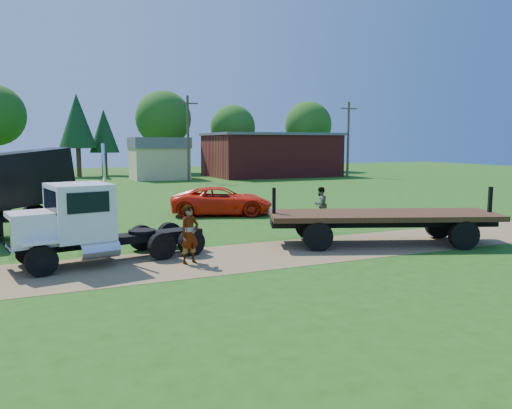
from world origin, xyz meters
name	(u,v)px	position (x,y,z in m)	size (l,w,h in m)	color
ground	(293,252)	(0.00, 0.00, 0.00)	(140.00, 140.00, 0.00)	#244C10
dirt_track	(293,252)	(0.00, 0.00, 0.01)	(120.00, 4.20, 0.01)	olive
white_semi_tractor	(83,224)	(-7.37, 1.20, 1.39)	(6.89, 3.36, 4.06)	black
orange_pickup	(222,201)	(0.87, 10.35, 0.80)	(2.65, 5.74, 1.60)	red
flatbed_trailer	(383,220)	(4.02, -0.11, 0.99)	(9.42, 5.78, 2.32)	#372011
spectator_a	(190,235)	(-4.07, -0.20, 1.00)	(0.73, 0.48, 2.01)	#999999
spectator_b	(320,204)	(4.78, 6.02, 0.90)	(0.88, 0.68, 1.81)	#999999
brick_building	(271,155)	(18.00, 40.00, 2.66)	(15.40, 10.40, 5.30)	maroon
tan_shed	(159,158)	(4.00, 40.00, 2.42)	(6.20, 5.40, 4.70)	tan
utility_poles	(188,137)	(6.00, 35.00, 4.71)	(42.20, 0.28, 9.00)	#473C28
tree_row	(124,121)	(1.98, 50.81, 6.89)	(58.08, 13.14, 11.37)	#342315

